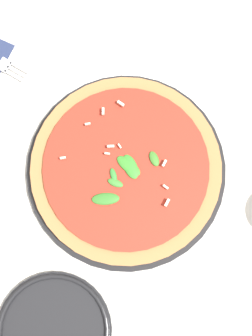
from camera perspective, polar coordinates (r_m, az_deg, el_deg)
name	(u,v)px	position (r m, az deg, el deg)	size (l,w,h in m)	color
ground_plane	(128,191)	(0.81, 0.21, -2.82)	(6.00, 6.00, 0.00)	silver
pizza_arugula_main	(126,169)	(0.80, 0.00, -0.17)	(0.34, 0.34, 0.05)	black
side_plate_white	(54,331)	(0.81, -8.80, -19.06)	(0.19, 0.19, 0.02)	black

